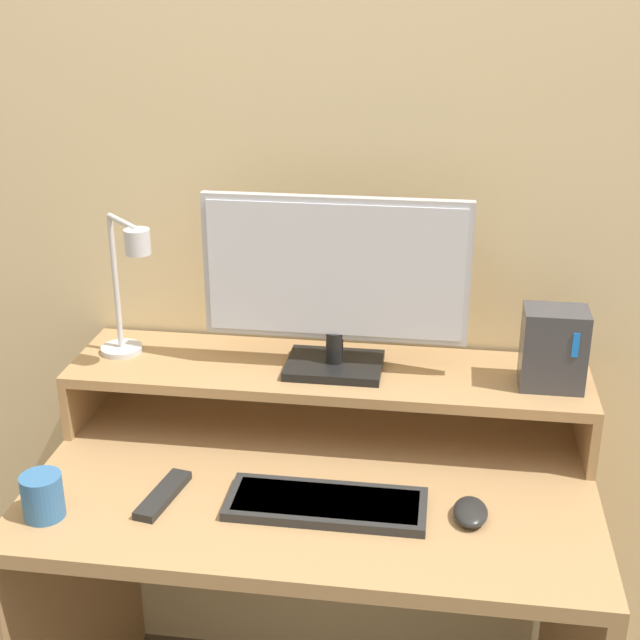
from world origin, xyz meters
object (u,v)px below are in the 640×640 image
Objects in this scene: router_dock at (553,348)px; mug at (43,496)px; mouse at (470,512)px; remote_control at (163,495)px; monitor at (335,281)px; desk_lamp at (128,285)px; keyboard at (326,504)px.

mug is at bearing -157.80° from router_dock.
mouse is at bearing -119.11° from router_dock.
router_dock is at bearing 21.91° from remote_control.
monitor reaches higher than desk_lamp.
desk_lamp reaches higher than router_dock.
monitor is 0.52m from mouse.
remote_control is at bearing -178.22° from mouse.
desk_lamp is 0.85× the size of keyboard.
remote_control is 1.97× the size of mug.
mug is at bearing -169.13° from keyboard.
remote_control is (-0.72, -0.29, -0.22)m from router_dock.
router_dock is at bearing 33.87° from keyboard.
keyboard is 0.31m from remote_control.
router_dock is (0.44, -0.02, -0.11)m from monitor.
monitor is at bearing 39.06° from mug.
mug reaches higher than remote_control.
monitor is at bearing 94.61° from keyboard.
desk_lamp reaches higher than keyboard.
router_dock is at bearing 60.89° from mouse.
mouse is (0.26, 0.01, 0.00)m from keyboard.
monitor is 6.39× the size of mug.
desk_lamp reaches higher than remote_control.
keyboard is (0.02, -0.29, -0.33)m from monitor.
mug reaches higher than keyboard.
monitor is 0.69m from mug.
mug is (-0.20, -0.08, 0.03)m from remote_control.
mug is (-0.50, -0.10, 0.03)m from keyboard.
mug is at bearing -156.74° from remote_control.
desk_lamp is 0.82m from mouse.
monitor is 3.28× the size of router_dock.
remote_control is (-0.31, -0.01, -0.00)m from keyboard.
desk_lamp reaches higher than mug.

